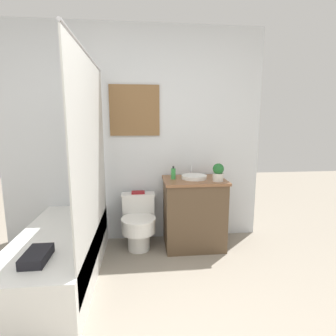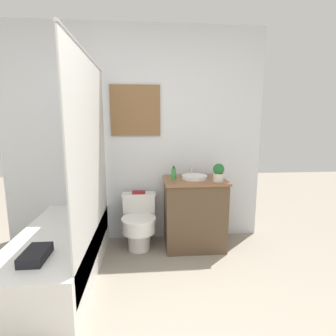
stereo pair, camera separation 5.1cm
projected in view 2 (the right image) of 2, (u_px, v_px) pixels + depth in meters
name	position (u px, v px, depth m)	size (l,w,h in m)	color
wall_back	(135.00, 136.00, 3.08)	(3.03, 0.07, 2.50)	silver
shower_area	(61.00, 249.00, 2.39)	(0.68, 1.58, 1.98)	white
toilet	(139.00, 222.00, 2.97)	(0.39, 0.49, 0.60)	white
vanity	(194.00, 213.00, 2.99)	(0.69, 0.52, 0.79)	brown
sink	(194.00, 177.00, 2.94)	(0.29, 0.32, 0.13)	white
soap_bottle	(174.00, 174.00, 2.92)	(0.05, 0.05, 0.15)	green
potted_plant	(219.00, 172.00, 2.79)	(0.12, 0.12, 0.20)	beige
book_on_tank	(139.00, 192.00, 3.05)	(0.15, 0.09, 0.02)	maroon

